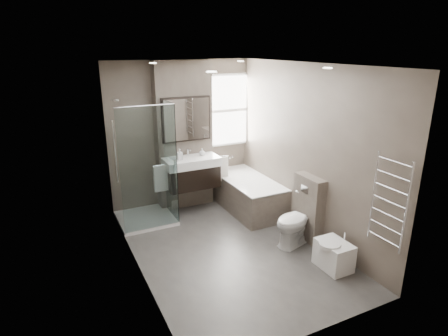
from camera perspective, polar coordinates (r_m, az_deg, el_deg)
room at (r=5.07m, az=0.80°, el=0.69°), size 2.70×3.90×2.70m
vanity_pier at (r=6.64m, az=-6.16°, el=4.83°), size 1.00×0.25×2.60m
vanity at (r=6.48m, az=-4.92°, el=-0.62°), size 0.95×0.47×0.66m
mirror_cabinet at (r=6.43m, az=-5.75°, el=7.40°), size 0.86×0.08×0.76m
towel_left at (r=6.31m, az=-9.59°, el=-1.56°), size 0.24×0.06×0.44m
towel_right at (r=6.68m, az=-0.38°, el=-0.15°), size 0.24×0.06×0.44m
shower_enclosure at (r=6.29m, az=-11.00°, el=-3.93°), size 0.90×0.90×2.00m
bathtub at (r=6.73m, az=3.57°, el=-3.73°), size 0.75×1.60×0.57m
window at (r=7.01m, az=0.45°, el=8.77°), size 0.98×0.06×1.33m
toilet at (r=5.66m, az=11.07°, el=-7.78°), size 0.83×0.62×0.76m
cistern_box at (r=5.78m, az=12.73°, el=-5.97°), size 0.19×0.55×1.00m
bidet at (r=5.27m, az=16.35°, el=-12.53°), size 0.40×0.47×0.49m
towel_radiator at (r=4.70m, az=23.89°, el=-4.73°), size 0.03×0.49×1.10m
soap_bottle_a at (r=6.29m, az=-6.76°, el=2.09°), size 0.08×0.09×0.19m
soap_bottle_b at (r=6.50m, az=-3.37°, el=2.47°), size 0.10×0.10×0.13m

